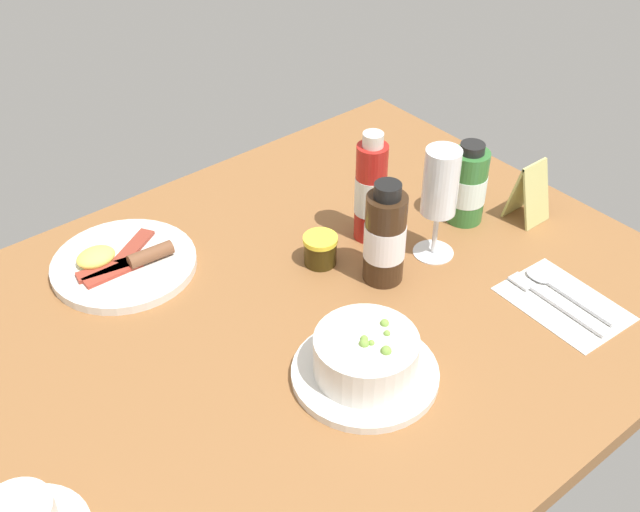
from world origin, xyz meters
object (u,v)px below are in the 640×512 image
at_px(porridge_bowl, 366,358).
at_px(sauce_bottle_green, 468,185).
at_px(jam_jar, 320,250).
at_px(breakfast_plate, 123,263).
at_px(cutlery_setting, 561,301).
at_px(wine_glass, 440,187).
at_px(sauce_bottle_red, 371,191).
at_px(sauce_bottle_brown, 385,237).
at_px(menu_card, 530,191).

distance_m(porridge_bowl, sauce_bottle_green, 0.40).
bearing_deg(jam_jar, breakfast_plate, 143.27).
bearing_deg(cutlery_setting, wine_glass, 106.28).
bearing_deg(wine_glass, porridge_bowl, -153.68).
height_order(sauce_bottle_red, sauce_bottle_brown, sauce_bottle_red).
bearing_deg(breakfast_plate, sauce_bottle_green, -25.72).
bearing_deg(breakfast_plate, menu_card, -27.67).
xyz_separation_m(porridge_bowl, sauce_bottle_red, (0.21, 0.23, 0.05)).
xyz_separation_m(porridge_bowl, jam_jar, (0.11, 0.22, -0.01)).
bearing_deg(sauce_bottle_brown, breakfast_plate, 137.44).
distance_m(wine_glass, jam_jar, 0.20).
bearing_deg(sauce_bottle_green, jam_jar, 166.83).
xyz_separation_m(jam_jar, menu_card, (0.34, -0.12, 0.03)).
bearing_deg(menu_card, cutlery_setting, -126.97).
relative_size(sauce_bottle_green, breakfast_plate, 0.64).
relative_size(sauce_bottle_red, sauce_bottle_green, 1.33).
bearing_deg(jam_jar, sauce_bottle_brown, -60.33).
xyz_separation_m(sauce_bottle_green, sauce_bottle_brown, (-0.21, -0.03, 0.01)).
bearing_deg(cutlery_setting, sauce_bottle_green, 78.48).
bearing_deg(cutlery_setting, breakfast_plate, 133.58).
relative_size(wine_glass, sauce_bottle_green, 1.31).
bearing_deg(sauce_bottle_red, wine_glass, -63.89).
distance_m(jam_jar, sauce_bottle_brown, 0.11).
relative_size(cutlery_setting, sauce_bottle_brown, 1.08).
distance_m(sauce_bottle_red, sauce_bottle_green, 0.17).
height_order(wine_glass, sauce_bottle_green, wine_glass).
bearing_deg(cutlery_setting, porridge_bowl, 167.31).
xyz_separation_m(cutlery_setting, jam_jar, (-0.21, 0.30, 0.02)).
height_order(cutlery_setting, menu_card, menu_card).
bearing_deg(menu_card, sauce_bottle_brown, 172.75).
distance_m(cutlery_setting, sauce_bottle_red, 0.33).
bearing_deg(sauce_bottle_green, wine_glass, -162.38).
distance_m(sauce_bottle_green, breakfast_plate, 0.56).
relative_size(jam_jar, sauce_bottle_red, 0.28).
relative_size(cutlery_setting, breakfast_plate, 0.82).
distance_m(jam_jar, menu_card, 0.36).
bearing_deg(sauce_bottle_brown, porridge_bowl, -139.37).
xyz_separation_m(porridge_bowl, cutlery_setting, (0.32, -0.07, -0.03)).
bearing_deg(sauce_bottle_brown, sauce_bottle_red, 59.07).
relative_size(breakfast_plate, menu_card, 2.09).
xyz_separation_m(porridge_bowl, menu_card, (0.45, 0.10, 0.02)).
distance_m(cutlery_setting, breakfast_plate, 0.66).
bearing_deg(sauce_bottle_red, sauce_bottle_green, -22.50).
relative_size(sauce_bottle_green, sauce_bottle_brown, 0.85).
bearing_deg(jam_jar, menu_card, -20.10).
height_order(cutlery_setting, sauce_bottle_brown, sauce_bottle_brown).
bearing_deg(breakfast_plate, sauce_bottle_brown, -42.56).
distance_m(cutlery_setting, sauce_bottle_brown, 0.27).
xyz_separation_m(jam_jar, breakfast_plate, (-0.24, 0.18, -0.01)).
relative_size(porridge_bowl, menu_card, 1.83).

